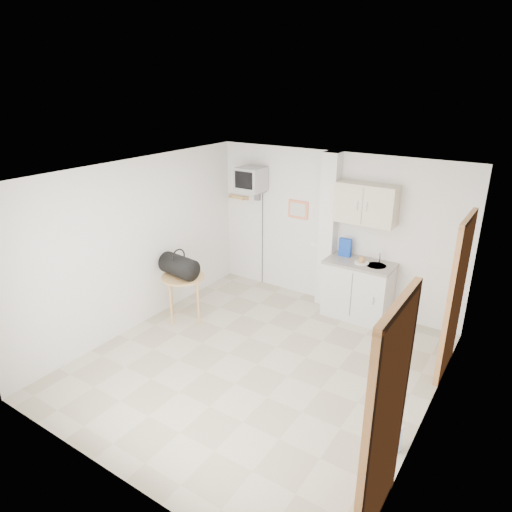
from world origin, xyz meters
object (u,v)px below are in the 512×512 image
Objects in this scene: duffel_bag at (179,266)px; water_bottle at (396,437)px; crt_television at (251,180)px; round_table at (183,281)px.

duffel_bag is 3.85m from water_bottle.
round_table is (-0.20, -1.57, -1.32)m from crt_television.
duffel_bag is 1.79× the size of water_bottle.
water_bottle is (3.63, -0.93, -0.46)m from round_table.
round_table is 0.26m from duffel_bag.
round_table is at bearing 42.90° from duffel_bag.
crt_television is at bearing 82.74° from round_table.
duffel_bag is at bearing 166.17° from water_bottle.
crt_television reaches higher than duffel_bag.
round_table is at bearing -97.26° from crt_television.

